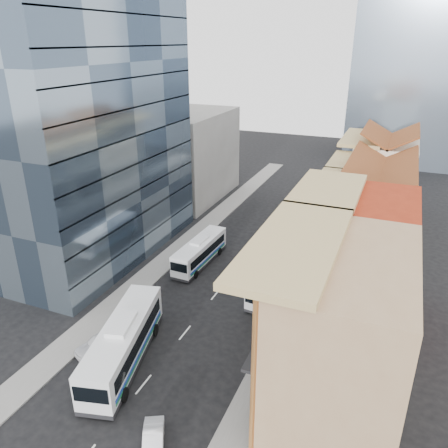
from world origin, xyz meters
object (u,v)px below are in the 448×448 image
at_px(bus_left_far, 200,251).
at_px(bus_right, 274,280).
at_px(office_tower, 91,132).
at_px(bus_left_near, 124,342).
at_px(sedan_left, 101,342).
at_px(shophouse_tan, 344,334).
at_px(sedan_right, 153,441).

height_order(bus_left_far, bus_right, bus_left_far).
bearing_deg(office_tower, bus_right, -3.35).
relative_size(bus_left_near, sedan_left, 2.71).
distance_m(shophouse_tan, bus_right, 15.90).
bearing_deg(bus_right, office_tower, -177.52).
distance_m(bus_left_near, sedan_left, 3.04).
bearing_deg(office_tower, bus_left_far, 7.31).
bearing_deg(bus_left_far, sedan_left, -91.55).
bearing_deg(shophouse_tan, sedan_left, -174.53).
distance_m(bus_left_far, sedan_right, 25.64).
distance_m(office_tower, bus_right, 26.24).
distance_m(office_tower, sedan_right, 33.91).
bearing_deg(office_tower, sedan_left, -54.07).
xyz_separation_m(bus_left_far, sedan_right, (8.16, -24.28, -0.99)).
bearing_deg(bus_left_near, sedan_right, -58.47).
xyz_separation_m(shophouse_tan, office_tower, (-31.00, 14.00, 9.00)).
distance_m(shophouse_tan, office_tower, 35.19).
height_order(bus_left_far, sedan_left, bus_left_far).
xyz_separation_m(bus_right, sedan_right, (-1.78, -21.35, -0.95)).
relative_size(bus_left_near, bus_right, 1.28).
bearing_deg(bus_right, sedan_left, -121.26).
distance_m(bus_left_far, sedan_left, 17.53).
height_order(sedan_left, sedan_right, sedan_left).
bearing_deg(sedan_right, bus_left_near, 107.70).
height_order(office_tower, bus_left_far, office_tower).
height_order(bus_left_near, bus_right, bus_left_near).
xyz_separation_m(shophouse_tan, bus_left_far, (-18.44, 15.61, -4.39)).
relative_size(bus_right, sedan_left, 2.12).
relative_size(bus_left_far, bus_right, 1.02).
xyz_separation_m(bus_left_near, bus_right, (8.26, 15.02, -0.44)).
relative_size(bus_right, sedan_right, 2.61).
relative_size(office_tower, sedan_left, 6.50).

